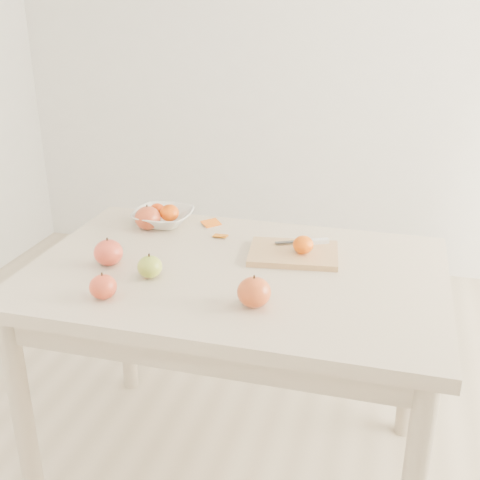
# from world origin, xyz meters

# --- Properties ---
(ground) EXTENTS (3.50, 3.50, 0.00)m
(ground) POSITION_xyz_m (0.00, 0.00, 0.00)
(ground) COLOR #C6B293
(ground) RESTS_ON ground
(table) EXTENTS (1.20, 0.80, 0.75)m
(table) POSITION_xyz_m (0.00, 0.00, 0.65)
(table) COLOR beige
(table) RESTS_ON ground
(cutting_board) EXTENTS (0.29, 0.23, 0.02)m
(cutting_board) POSITION_xyz_m (0.15, 0.13, 0.76)
(cutting_board) COLOR tan
(cutting_board) RESTS_ON table
(board_tangerine) EXTENTS (0.06, 0.06, 0.05)m
(board_tangerine) POSITION_xyz_m (0.18, 0.12, 0.80)
(board_tangerine) COLOR #E76308
(board_tangerine) RESTS_ON cutting_board
(fruit_bowl) EXTENTS (0.20, 0.20, 0.05)m
(fruit_bowl) POSITION_xyz_m (-0.34, 0.28, 0.77)
(fruit_bowl) COLOR silver
(fruit_bowl) RESTS_ON table
(bowl_tangerine_near) EXTENTS (0.05, 0.05, 0.05)m
(bowl_tangerine_near) POSITION_xyz_m (-0.36, 0.29, 0.80)
(bowl_tangerine_near) COLOR #D14007
(bowl_tangerine_near) RESTS_ON fruit_bowl
(bowl_tangerine_far) EXTENTS (0.07, 0.07, 0.06)m
(bowl_tangerine_far) POSITION_xyz_m (-0.31, 0.27, 0.80)
(bowl_tangerine_far) COLOR #D15807
(bowl_tangerine_far) RESTS_ON fruit_bowl
(orange_peel_a) EXTENTS (0.07, 0.07, 0.01)m
(orange_peel_a) POSITION_xyz_m (-0.18, 0.32, 0.75)
(orange_peel_a) COLOR #DA5E0F
(orange_peel_a) RESTS_ON table
(orange_peel_b) EXTENTS (0.05, 0.04, 0.01)m
(orange_peel_b) POSITION_xyz_m (-0.11, 0.22, 0.75)
(orange_peel_b) COLOR #CA670E
(orange_peel_b) RESTS_ON table
(paring_knife) EXTENTS (0.16, 0.08, 0.01)m
(paring_knife) POSITION_xyz_m (0.19, 0.20, 0.78)
(paring_knife) COLOR white
(paring_knife) RESTS_ON cutting_board
(apple_green) EXTENTS (0.07, 0.07, 0.06)m
(apple_green) POSITION_xyz_m (-0.22, -0.12, 0.78)
(apple_green) COLOR olive
(apple_green) RESTS_ON table
(apple_red_d) EXTENTS (0.09, 0.09, 0.08)m
(apple_red_d) POSITION_xyz_m (-0.37, -0.07, 0.79)
(apple_red_d) COLOR #A61823
(apple_red_d) RESTS_ON table
(apple_red_c) EXTENTS (0.07, 0.07, 0.07)m
(apple_red_c) POSITION_xyz_m (-0.29, -0.26, 0.78)
(apple_red_c) COLOR maroon
(apple_red_c) RESTS_ON table
(apple_red_a) EXTENTS (0.09, 0.09, 0.08)m
(apple_red_a) POSITION_xyz_m (-0.37, 0.22, 0.79)
(apple_red_a) COLOR maroon
(apple_red_a) RESTS_ON table
(apple_red_e) EXTENTS (0.09, 0.09, 0.08)m
(apple_red_e) POSITION_xyz_m (0.11, -0.20, 0.79)
(apple_red_e) COLOR #9C2B19
(apple_red_e) RESTS_ON table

